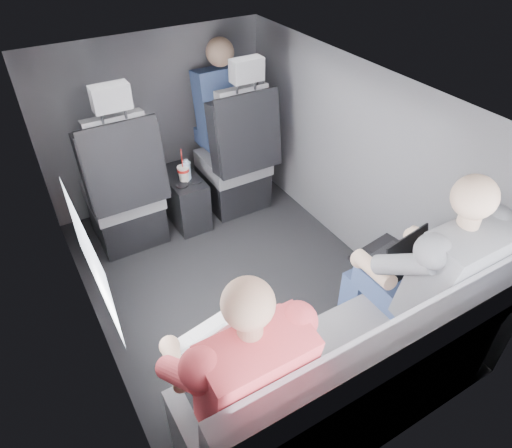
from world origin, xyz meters
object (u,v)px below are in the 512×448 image
passenger_rear_left (237,374)px  passenger_rear_right (425,276)px  rear_bench (347,379)px  water_bottle (187,171)px  front_seat_right (237,163)px  laptop_white (213,349)px  passenger_front_right (223,108)px  front_seat_left (125,196)px  laptop_black (392,256)px  center_console (184,198)px  soda_cup (183,173)px

passenger_rear_left → passenger_rear_right: 1.05m
rear_bench → water_bottle: (0.02, 1.88, 0.17)m
rear_bench → passenger_rear_left: size_ratio=1.30×
front_seat_right → laptop_white: bearing=-121.5°
front_seat_right → passenger_front_right: (0.03, 0.26, 0.36)m
front_seat_left → passenger_rear_right: passenger_rear_right is taller
water_bottle → passenger_rear_right: passenger_rear_right is taller
laptop_white → laptop_black: 1.07m
passenger_rear_right → passenger_rear_left: bearing=180.0°
center_console → soda_cup: bearing=-97.1°
passenger_front_right → rear_bench: bearing=-102.5°
passenger_front_right → water_bottle: bearing=-148.4°
rear_bench → laptop_white: 0.69m
front_seat_right → center_console: bearing=174.9°
rear_bench → soda_cup: 1.88m
center_console → water_bottle: 0.28m
front_seat_left → passenger_rear_right: bearing=-61.8°
front_seat_right → passenger_rear_left: bearing=-118.6°
passenger_rear_left → front_seat_left: bearing=87.3°
front_seat_right → laptop_white: 1.95m
front_seat_right → passenger_rear_right: passenger_rear_right is taller
passenger_rear_right → passenger_front_right: passenger_front_right is taller
laptop_black → passenger_front_right: 1.86m
rear_bench → passenger_rear_right: (0.52, 0.09, 0.34)m
rear_bench → laptop_black: 0.67m
center_console → laptop_white: 1.83m
front_seat_left → passenger_rear_left: (-0.08, -1.81, 0.23)m
center_console → passenger_front_right: passenger_front_right is taller
passenger_rear_right → center_console: bearing=105.7°
front_seat_right → passenger_front_right: bearing=83.9°
center_console → rear_bench: size_ratio=0.30×
center_console → soda_cup: 0.28m
water_bottle → passenger_rear_left: size_ratio=0.14×
center_console → laptop_black: (0.50, -1.64, 0.43)m
laptop_black → passenger_rear_right: (0.02, -0.21, 0.02)m
front_seat_right → passenger_rear_left: 2.07m
rear_bench → passenger_front_right: (0.48, 2.16, 0.45)m
rear_bench → water_bottle: rear_bench is taller
water_bottle → rear_bench: bearing=-90.7°
soda_cup → passenger_rear_left: size_ratio=0.22×
laptop_white → passenger_front_right: size_ratio=0.42×
laptop_black → passenger_front_right: (-0.03, 1.86, 0.13)m
soda_cup → passenger_front_right: bearing=30.7°
laptop_black → passenger_rear_right: bearing=-85.8°
front_seat_right → passenger_front_right: passenger_front_right is taller
front_seat_right → center_console: size_ratio=2.64×
laptop_white → passenger_front_right: passenger_front_right is taller
front_seat_right → laptop_black: 1.62m
front_seat_left → passenger_rear_right: 2.07m
soda_cup → center_console: bearing=82.9°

